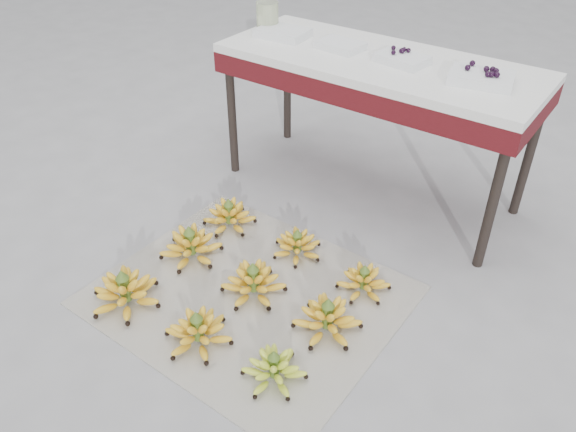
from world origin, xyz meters
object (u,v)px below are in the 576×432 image
Objects in this scene: tray_far_left at (283,33)px; tray_far_right at (482,77)px; glass_jar at (267,16)px; bunch_mid_left at (191,246)px; bunch_front_center at (198,332)px; bunch_back_right at (364,281)px; bunch_mid_center at (253,283)px; bunch_mid_right at (327,319)px; tray_right at (402,58)px; newspaper_mat at (249,295)px; bunch_front_right at (274,369)px; bunch_front_left at (125,292)px; tray_left at (340,45)px; vendor_table at (377,75)px; bunch_back_left at (229,216)px; bunch_back_center at (297,245)px.

tray_far_right is (1.08, 0.00, 0.00)m from tray_far_left.
bunch_mid_left is at bearing -73.09° from glass_jar.
bunch_front_center is 1.31× the size of bunch_back_right.
bunch_mid_center and bunch_mid_right have the same top height.
newspaper_mat is at bearing -96.17° from tray_right.
bunch_back_right is (0.03, 0.61, -0.00)m from bunch_front_right.
bunch_front_left is at bearing 164.99° from bunch_front_center.
tray_left is (0.17, 1.40, 0.71)m from bunch_front_left.
vendor_table is (-0.36, 1.35, 0.62)m from bunch_front_right.
tray_left is at bearing 60.94° from bunch_back_left.
newspaper_mat is 8.28× the size of glass_jar.
bunch_mid_left is 1.30× the size of tray_far_left.
tray_far_right reaches higher than tray_right.
bunch_back_left is (-0.76, 0.64, 0.00)m from bunch_front_right.
bunch_front_left is at bearing -82.79° from tray_far_left.
bunch_mid_center is 1.49m from glass_jar.
newspaper_mat is 3.65× the size of bunch_front_center.
bunch_front_left is 1.03m from bunch_back_right.
tray_far_right is at bearing 22.50° from bunch_back_left.
bunch_mid_right is at bearing 83.51° from bunch_front_right.
bunch_mid_left is at bearing 118.94° from bunch_front_center.
tray_far_left reaches higher than bunch_front_right.
bunch_front_center is at bearing -89.52° from vendor_table.
bunch_mid_center is at bearing -116.10° from tray_far_right.
tray_left is at bearing 2.62° from tray_far_left.
bunch_back_right is at bearing -99.27° from tray_far_right.
bunch_mid_right is 1.11× the size of tray_far_right.
bunch_back_right is 1.04m from vendor_table.
bunch_back_center is at bearing 72.97° from bunch_mid_center.
bunch_back_left is at bearing 99.35° from bunch_front_left.
bunch_front_left is 1.58m from tray_left.
vendor_table is at bearing 45.74° from bunch_back_left.
glass_jar is at bearing 121.74° from bunch_mid_right.
vendor_table is (-0.00, 1.06, 0.67)m from newspaper_mat.
bunch_front_left is 2.26× the size of glass_jar.
bunch_front_right is at bearing -66.63° from tray_left.
bunch_front_center reaches higher than bunch_back_left.
vendor_table is at bearing 111.50° from bunch_back_right.
bunch_mid_right is 1.70m from glass_jar.
newspaper_mat is at bearing -128.93° from bunch_mid_center.
tray_far_left is at bearing 118.67° from newspaper_mat.
bunch_mid_center reaches higher than bunch_front_center.
bunch_back_right is at bearing 85.54° from bunch_front_right.
newspaper_mat is 4.07× the size of tray_far_right.
tray_far_left is (-0.96, 1.01, 0.72)m from bunch_mid_right.
bunch_back_left is (-0.41, 0.67, -0.00)m from bunch_front_center.
glass_jar reaches higher than bunch_back_center.
tray_left reaches higher than bunch_back_left.
bunch_mid_left is 1.05× the size of bunch_mid_right.
bunch_mid_right is at bearing -36.66° from bunch_back_left.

